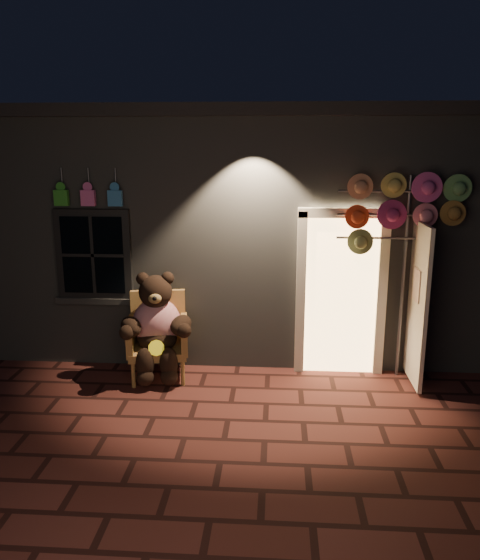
{
  "coord_description": "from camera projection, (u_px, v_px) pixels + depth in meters",
  "views": [
    {
      "loc": [
        0.51,
        -5.46,
        2.95
      ],
      "look_at": [
        0.07,
        1.0,
        1.35
      ],
      "focal_mm": 35.0,
      "sensor_mm": 36.0,
      "label": 1
    }
  ],
  "objects": [
    {
      "name": "hat_rack",
      "position": [
        402.0,
        210.0,
        6.61
      ],
      "size": [
        1.57,
        0.22,
        2.62
      ],
      "color": "#59595E",
      "rests_on": "ground"
    },
    {
      "name": "ground",
      "position": [
        228.0,
        420.0,
        6.03
      ],
      "size": [
        60.0,
        60.0,
        0.0
      ],
      "primitive_type": "plane",
      "color": "#52241F",
      "rests_on": "ground"
    },
    {
      "name": "shop_building",
      "position": [
        248.0,
        217.0,
        9.48
      ],
      "size": [
        7.3,
        5.95,
        3.51
      ],
      "color": "slate",
      "rests_on": "ground"
    },
    {
      "name": "teddy_bear",
      "position": [
        157.0,
        326.0,
        6.93
      ],
      "size": [
        0.98,
        0.83,
        1.36
      ],
      "rotation": [
        0.0,
        0.0,
        0.17
      ],
      "color": "#B21228",
      "rests_on": "ground"
    },
    {
      "name": "wicker_armchair",
      "position": [
        158.0,
        335.0,
        7.11
      ],
      "size": [
        0.85,
        0.79,
        1.09
      ],
      "rotation": [
        0.0,
        0.0,
        0.17
      ],
      "color": "#AE7943",
      "rests_on": "ground"
    }
  ]
}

